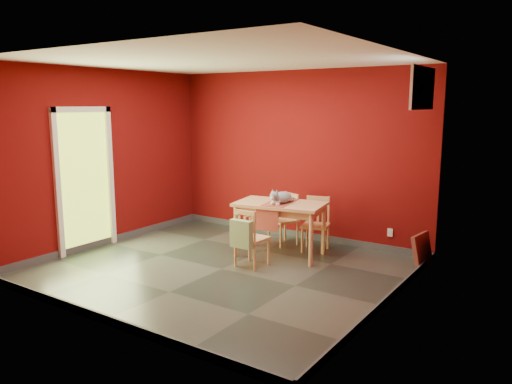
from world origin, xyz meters
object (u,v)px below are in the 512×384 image
Objects in this scene: tote_bag at (241,234)px; cat at (282,195)px; chair_far_left at (285,218)px; chair_far_right at (316,223)px; chair_near at (250,237)px; picture_frame at (422,251)px; dining_table at (280,209)px.

tote_bag is 0.93m from cat.
tote_bag is at bearing -82.88° from chair_far_left.
chair_far_right reaches higher than chair_near.
picture_frame is at bearing 31.05° from cat.
chair_far_left is 0.99× the size of chair_far_right.
chair_far_left is 0.82m from cat.
chair_far_right is (0.32, 0.52, -0.27)m from dining_table.
chair_near reaches higher than tote_bag.
chair_near is at bearing -81.57° from chair_far_left.
chair_near is at bearing -88.26° from cat.
chair_far_right is 1.44m from tote_bag.
dining_table is 1.68× the size of chair_far_right.
picture_frame is (1.55, 0.08, -0.18)m from chair_far_right.
chair_far_left is at bearing 97.12° from tote_bag.
dining_table is 2.01m from picture_frame.
chair_near is at bearing -107.89° from chair_far_right.
chair_far_right reaches higher than chair_far_left.
dining_table is at bearing -121.31° from chair_far_right.
cat is 0.99× the size of picture_frame.
chair_near is (-0.07, -0.66, -0.27)m from dining_table.
chair_far_right is 1.71× the size of picture_frame.
chair_near is 1.72× the size of cat.
chair_far_left is (-0.25, 0.56, -0.27)m from dining_table.
picture_frame is at bearing 1.10° from chair_far_left.
chair_far_left is 1.44m from tote_bag.
chair_far_left is 0.56m from chair_far_right.
chair_far_left reaches higher than picture_frame.
picture_frame is (1.93, 1.46, -0.27)m from tote_bag.
chair_near is at bearing -146.80° from picture_frame.
chair_far_right is at bearing -4.27° from chair_far_left.
cat reaches higher than chair_near.
chair_far_right is (0.56, -0.04, 0.00)m from chair_far_left.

